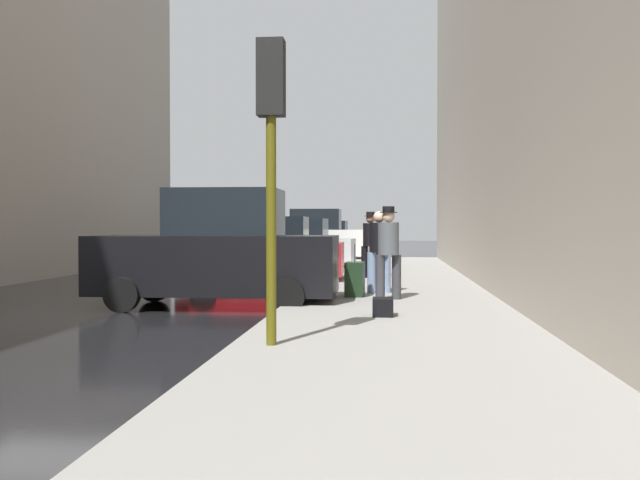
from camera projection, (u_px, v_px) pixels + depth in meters
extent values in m
plane|color=black|center=(42.00, 317.00, 12.14)|extent=(120.00, 120.00, 0.00)
cube|color=gray|center=(396.00, 317.00, 11.57)|extent=(4.00, 40.00, 0.15)
cube|color=black|center=(216.00, 264.00, 13.56)|extent=(4.62, 1.88, 1.10)
cube|color=black|center=(226.00, 213.00, 13.52)|extent=(2.08, 1.58, 0.90)
cylinder|color=black|center=(154.00, 286.00, 14.61)|extent=(0.64, 0.23, 0.64)
cylinder|color=black|center=(122.00, 295.00, 12.78)|extent=(0.64, 0.23, 0.64)
cylinder|color=black|center=(299.00, 287.00, 14.36)|extent=(0.64, 0.23, 0.64)
cylinder|color=black|center=(287.00, 296.00, 12.52)|extent=(0.64, 0.23, 0.64)
cube|color=#B2191E|center=(263.00, 259.00, 18.65)|extent=(4.24, 1.93, 0.84)
cube|color=black|center=(270.00, 230.00, 18.62)|extent=(1.92, 1.60, 0.70)
cylinder|color=black|center=(219.00, 270.00, 19.68)|extent=(0.64, 0.23, 0.64)
cylinder|color=black|center=(203.00, 275.00, 17.84)|extent=(0.64, 0.23, 0.64)
cylinder|color=black|center=(317.00, 271.00, 19.48)|extent=(0.64, 0.23, 0.64)
cylinder|color=black|center=(312.00, 275.00, 17.64)|extent=(0.64, 0.23, 0.64)
cube|color=#B7BABF|center=(293.00, 251.00, 24.48)|extent=(4.27, 2.00, 0.84)
cube|color=black|center=(298.00, 229.00, 24.43)|extent=(1.95, 1.64, 0.70)
cylinder|color=black|center=(260.00, 260.00, 25.58)|extent=(0.65, 0.25, 0.64)
cylinder|color=black|center=(248.00, 262.00, 23.76)|extent=(0.65, 0.25, 0.64)
cylinder|color=black|center=(335.00, 260.00, 25.21)|extent=(0.65, 0.25, 0.64)
cylinder|color=black|center=(329.00, 263.00, 23.39)|extent=(0.65, 0.25, 0.64)
cube|color=silver|center=(311.00, 243.00, 30.49)|extent=(4.61, 1.86, 1.10)
cube|color=black|center=(316.00, 220.00, 30.45)|extent=(2.08, 1.57, 0.90)
cylinder|color=black|center=(280.00, 253.00, 31.56)|extent=(0.64, 0.22, 0.64)
cylinder|color=black|center=(273.00, 255.00, 29.73)|extent=(0.64, 0.22, 0.64)
cylinder|color=black|center=(348.00, 253.00, 31.26)|extent=(0.64, 0.22, 0.64)
cylinder|color=black|center=(345.00, 255.00, 29.43)|extent=(0.64, 0.22, 0.64)
cube|color=navy|center=(324.00, 242.00, 36.58)|extent=(4.26, 1.98, 0.84)
cube|color=black|center=(328.00, 228.00, 36.54)|extent=(1.94, 1.63, 0.70)
cylinder|color=black|center=(301.00, 249.00, 37.68)|extent=(0.65, 0.24, 0.64)
cylinder|color=black|center=(295.00, 250.00, 35.86)|extent=(0.65, 0.24, 0.64)
cylinder|color=black|center=(352.00, 249.00, 37.33)|extent=(0.65, 0.24, 0.64)
cylinder|color=black|center=(349.00, 250.00, 35.50)|extent=(0.65, 0.24, 0.64)
cylinder|color=red|center=(326.00, 275.00, 16.34)|extent=(0.22, 0.22, 0.55)
sphere|color=red|center=(326.00, 261.00, 16.33)|extent=(0.20, 0.20, 0.20)
cylinder|color=red|center=(319.00, 274.00, 16.35)|extent=(0.10, 0.09, 0.09)
cylinder|color=red|center=(333.00, 274.00, 16.32)|extent=(0.10, 0.09, 0.09)
cylinder|color=#514C0F|center=(271.00, 193.00, 8.39)|extent=(0.12, 0.12, 3.60)
cube|color=black|center=(271.00, 78.00, 8.36)|extent=(0.32, 0.24, 0.90)
sphere|color=red|center=(273.00, 57.00, 8.49)|extent=(0.14, 0.14, 0.14)
sphere|color=yellow|center=(273.00, 80.00, 8.49)|extent=(0.14, 0.14, 0.14)
sphere|color=green|center=(273.00, 104.00, 8.50)|extent=(0.14, 0.14, 0.14)
cylinder|color=#728CB2|center=(386.00, 272.00, 14.92)|extent=(0.22, 0.22, 0.85)
cylinder|color=#728CB2|center=(372.00, 273.00, 14.86)|extent=(0.22, 0.22, 0.85)
cylinder|color=black|center=(379.00, 237.00, 14.88)|extent=(0.49, 0.49, 0.62)
sphere|color=beige|center=(379.00, 217.00, 14.87)|extent=(0.24, 0.24, 0.24)
cylinder|color=#333338|center=(396.00, 277.00, 13.63)|extent=(0.22, 0.22, 0.85)
cylinder|color=#333338|center=(380.00, 277.00, 13.58)|extent=(0.22, 0.22, 0.85)
cylinder|color=#4C5156|center=(388.00, 239.00, 13.59)|extent=(0.49, 0.49, 0.62)
sphere|color=beige|center=(388.00, 216.00, 13.58)|extent=(0.24, 0.24, 0.24)
cylinder|color=black|center=(388.00, 212.00, 13.58)|extent=(0.34, 0.34, 0.02)
cylinder|color=black|center=(388.00, 209.00, 13.58)|extent=(0.23, 0.23, 0.11)
cylinder|color=black|center=(365.00, 262.00, 19.21)|extent=(0.20, 0.20, 0.85)
cylinder|color=black|center=(376.00, 262.00, 19.14)|extent=(0.20, 0.20, 0.85)
cylinder|color=black|center=(370.00, 235.00, 19.16)|extent=(0.45, 0.45, 0.62)
sphere|color=#997051|center=(370.00, 219.00, 19.15)|extent=(0.24, 0.24, 0.24)
cylinder|color=black|center=(370.00, 216.00, 19.15)|extent=(0.34, 0.34, 0.02)
cylinder|color=black|center=(370.00, 214.00, 19.15)|extent=(0.23, 0.23, 0.11)
cube|color=black|center=(355.00, 279.00, 14.20)|extent=(0.39, 0.58, 0.68)
cylinder|color=#333333|center=(355.00, 253.00, 14.19)|extent=(0.02, 0.02, 0.36)
cube|color=black|center=(383.00, 307.00, 11.11)|extent=(0.32, 0.44, 0.28)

